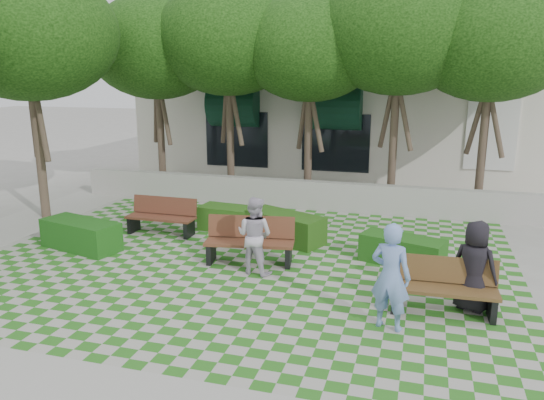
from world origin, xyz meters
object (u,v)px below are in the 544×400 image
(bench_east, at_px, (443,288))
(hedge_midright, at_px, (285,227))
(person_dark, at_px, (474,266))
(hedge_east, at_px, (402,251))
(bench_west, at_px, (162,217))
(bench_mid, at_px, (250,241))
(person_blue, at_px, (391,277))
(hedge_midleft, at_px, (234,219))
(hedge_west, at_px, (81,235))
(person_white, at_px, (255,235))

(bench_east, height_order, hedge_midright, bench_east)
(bench_east, height_order, person_dark, person_dark)
(hedge_east, relative_size, person_dark, 1.09)
(bench_west, xyz_separation_m, hedge_east, (6.33, -0.58, -0.15))
(bench_west, bearing_deg, bench_mid, -25.58)
(bench_west, height_order, person_blue, person_blue)
(hedge_east, relative_size, person_blue, 0.98)
(hedge_midleft, height_order, person_dark, person_dark)
(hedge_midright, bearing_deg, bench_east, -40.33)
(hedge_west, bearing_deg, hedge_midleft, 38.61)
(bench_west, height_order, person_dark, person_dark)
(hedge_midleft, relative_size, person_blue, 1.02)
(bench_west, distance_m, person_white, 3.86)
(bench_east, height_order, hedge_east, bench_east)
(hedge_midright, height_order, person_blue, person_blue)
(bench_mid, bearing_deg, bench_west, 144.92)
(person_blue, bearing_deg, hedge_midright, -39.98)
(hedge_east, height_order, hedge_west, hedge_west)
(bench_west, relative_size, hedge_midright, 0.90)
(bench_east, xyz_separation_m, hedge_midleft, (-5.37, 3.70, -0.15))
(hedge_midleft, xyz_separation_m, person_dark, (5.89, -3.43, 0.51))
(hedge_midleft, height_order, person_white, person_white)
(hedge_west, bearing_deg, bench_east, -8.21)
(bench_east, height_order, bench_west, bench_east)
(bench_mid, distance_m, person_white, 0.72)
(bench_east, height_order, hedge_west, bench_east)
(hedge_west, relative_size, person_white, 1.20)
(bench_west, distance_m, hedge_midleft, 1.94)
(person_dark, bearing_deg, bench_east, 52.11)
(hedge_east, distance_m, person_blue, 3.28)
(hedge_west, bearing_deg, bench_mid, 3.25)
(person_blue, distance_m, person_white, 3.48)
(bench_east, bearing_deg, hedge_midright, 137.50)
(bench_east, relative_size, person_dark, 1.13)
(bench_east, bearing_deg, person_blue, -137.18)
(hedge_midright, relative_size, person_dark, 1.22)
(bench_west, bearing_deg, hedge_midleft, 24.20)
(hedge_midright, distance_m, person_dark, 5.27)
(bench_mid, xyz_separation_m, person_blue, (3.28, -2.36, 0.43))
(hedge_east, height_order, hedge_midleft, hedge_midleft)
(bench_east, relative_size, hedge_midleft, 1.01)
(bench_mid, relative_size, hedge_midleft, 1.09)
(hedge_east, bearing_deg, hedge_midright, 163.23)
(hedge_east, bearing_deg, person_white, -154.95)
(bench_west, bearing_deg, person_blue, -30.97)
(hedge_east, xyz_separation_m, hedge_midleft, (-4.55, 1.37, 0.01))
(person_dark, bearing_deg, hedge_west, 18.87)
(bench_east, distance_m, person_dark, 0.69)
(bench_east, bearing_deg, bench_mid, 158.44)
(bench_mid, height_order, hedge_midright, bench_mid)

